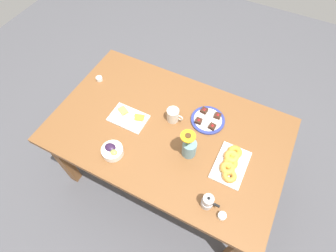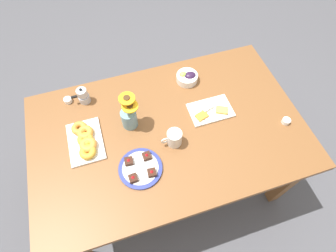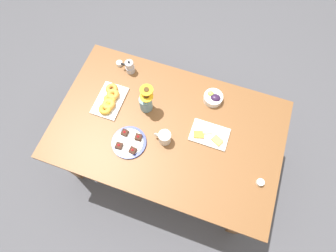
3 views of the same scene
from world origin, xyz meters
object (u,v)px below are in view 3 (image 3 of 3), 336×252
flower_vase (146,102)px  jam_cup_honey (119,63)px  jam_cup_berry (260,182)px  dessert_plate (129,142)px  cheese_platter (209,135)px  coffee_mug (164,137)px  croissant_platter (110,100)px  grape_bowl (213,98)px  moka_pot (130,67)px  dining_table (168,133)px

flower_vase → jam_cup_honey: bearing=-40.0°
jam_cup_berry → jam_cup_honey: bearing=-24.3°
jam_cup_berry → dessert_plate: size_ratio=0.20×
cheese_platter → jam_cup_berry: bearing=152.1°
cheese_platter → flower_vase: 0.49m
coffee_mug → jam_cup_honey: 0.72m
cheese_platter → croissant_platter: (0.75, -0.02, 0.01)m
coffee_mug → grape_bowl: size_ratio=0.86×
coffee_mug → moka_pot: size_ratio=1.00×
dining_table → flower_vase: flower_vase is taller
dining_table → grape_bowl: grape_bowl is taller
jam_cup_honey → flower_vase: (-0.33, 0.28, 0.07)m
grape_bowl → jam_cup_berry: bearing=132.6°
jam_cup_berry → grape_bowl: bearing=-47.4°
jam_cup_honey → dessert_plate: bearing=119.1°
grape_bowl → jam_cup_berry: size_ratio=2.89×
jam_cup_honey → coffee_mug: bearing=138.7°
coffee_mug → flower_vase: 0.28m
coffee_mug → moka_pot: moka_pot is taller
grape_bowl → flower_vase: bearing=26.8°
flower_vase → dessert_plate: bearing=86.9°
flower_vase → croissant_platter: bearing=8.9°
croissant_platter → jam_cup_honey: croissant_platter is taller
grape_bowl → jam_cup_berry: (-0.45, 0.49, -0.01)m
dessert_plate → dining_table: bearing=-138.7°
grape_bowl → jam_cup_honey: size_ratio=2.89×
cheese_platter → dessert_plate: dessert_plate is taller
dessert_plate → moka_pot: 0.59m
jam_cup_honey → moka_pot: moka_pot is taller
coffee_mug → croissant_platter: 0.50m
grape_bowl → dessert_plate: (0.45, 0.51, -0.02)m
dining_table → grape_bowl: size_ratio=11.54×
flower_vase → cheese_platter: bearing=173.2°
cheese_platter → moka_pot: size_ratio=2.18×
coffee_mug → grape_bowl: bearing=-119.0°
coffee_mug → croissant_platter: coffee_mug is taller
dining_table → jam_cup_berry: (-0.68, 0.16, 0.10)m
coffee_mug → grape_bowl: coffee_mug is taller
dining_table → cheese_platter: (-0.29, -0.04, 0.10)m
croissant_platter → cheese_platter: bearing=178.8°
dining_table → croissant_platter: size_ratio=5.64×
jam_cup_berry → dessert_plate: 0.90m
jam_cup_honey → moka_pot: 0.11m
coffee_mug → croissant_platter: (0.48, -0.15, -0.03)m
dining_table → cheese_platter: size_ratio=6.15×
coffee_mug → dessert_plate: (0.22, 0.10, -0.04)m
cheese_platter → grape_bowl: bearing=-79.6°
dining_table → jam_cup_honey: size_ratio=33.33×
coffee_mug → cheese_platter: 0.31m
croissant_platter → flower_vase: 0.28m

